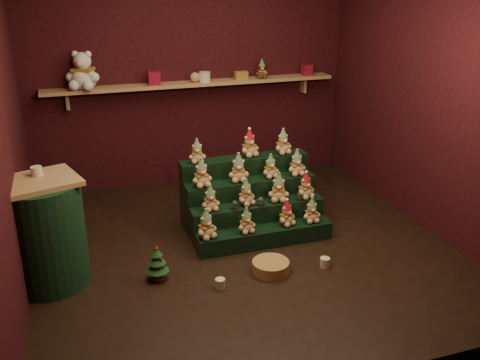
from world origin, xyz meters
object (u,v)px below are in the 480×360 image
object	(u,v)px
mug_right	(325,262)
white_bear	(83,65)
riser_tier_front	(265,236)
wicker_basket	(271,267)
mini_christmas_tree	(157,263)
snow_globe_c	(300,196)
brown_bear	(262,69)
snow_globe_b	(261,201)
mug_left	(220,283)
snow_globe_a	(235,205)
side_table	(45,233)

from	to	relation	value
mug_right	white_bear	world-z (taller)	white_bear
riser_tier_front	wicker_basket	world-z (taller)	riser_tier_front
white_bear	mini_christmas_tree	bearing A→B (deg)	-56.87
snow_globe_c	brown_bear	size ratio (longest dim) A/B	0.38
snow_globe_b	mug_left	xyz separation A→B (m)	(-0.66, -0.79, -0.36)
snow_globe_c	mug_right	xyz separation A→B (m)	(-0.07, -0.75, -0.36)
wicker_basket	white_bear	bearing A→B (deg)	120.41
snow_globe_a	snow_globe_c	bearing A→B (deg)	0.00
snow_globe_a	brown_bear	bearing A→B (deg)	61.87
snow_globe_b	riser_tier_front	bearing A→B (deg)	-93.40
riser_tier_front	snow_globe_c	distance (m)	0.56
snow_globe_c	snow_globe_a	bearing A→B (deg)	-180.00
snow_globe_b	snow_globe_a	bearing A→B (deg)	-180.00
mug_right	riser_tier_front	bearing A→B (deg)	122.40
snow_globe_b	wicker_basket	world-z (taller)	snow_globe_b
mug_left	mini_christmas_tree	bearing A→B (deg)	148.09
snow_globe_a	wicker_basket	bearing A→B (deg)	-79.17
snow_globe_a	side_table	distance (m)	1.80
side_table	mini_christmas_tree	bearing A→B (deg)	-33.33
snow_globe_b	brown_bear	distance (m)	2.08
riser_tier_front	white_bear	distance (m)	2.83
snow_globe_a	snow_globe_b	world-z (taller)	snow_globe_a
riser_tier_front	snow_globe_a	xyz separation A→B (m)	(-0.27, 0.16, 0.32)
snow_globe_a	mini_christmas_tree	distance (m)	1.03
side_table	mug_left	bearing A→B (deg)	-39.22
white_bear	riser_tier_front	bearing A→B (deg)	-27.36
side_table	mini_christmas_tree	xyz separation A→B (m)	(0.91, -0.27, -0.31)
snow_globe_b	side_table	xyz separation A→B (m)	(-2.06, -0.22, 0.08)
wicker_basket	brown_bear	world-z (taller)	brown_bear
mug_right	brown_bear	bearing A→B (deg)	83.89
wicker_basket	white_bear	world-z (taller)	white_bear
mug_right	white_bear	distance (m)	3.46
snow_globe_b	brown_bear	size ratio (longest dim) A/B	0.40
wicker_basket	snow_globe_b	bearing A→B (deg)	77.69
white_bear	snow_globe_a	bearing A→B (deg)	-30.20
snow_globe_a	white_bear	world-z (taller)	white_bear
side_table	brown_bear	bearing A→B (deg)	18.38
riser_tier_front	side_table	bearing A→B (deg)	-178.38
mini_christmas_tree	white_bear	bearing A→B (deg)	100.01
snow_globe_c	mug_right	size ratio (longest dim) A/B	0.95
mug_left	mug_right	bearing A→B (deg)	2.12
side_table	snow_globe_c	bearing A→B (deg)	-12.00
snow_globe_a	side_table	bearing A→B (deg)	-173.04
mini_christmas_tree	wicker_basket	size ratio (longest dim) A/B	1.01
riser_tier_front	white_bear	xyz separation A→B (m)	(-1.53, 1.85, 1.50)
snow_globe_b	mini_christmas_tree	size ratio (longest dim) A/B	0.27
mini_christmas_tree	snow_globe_a	bearing A→B (deg)	28.92
mini_christmas_tree	white_bear	distance (m)	2.63
snow_globe_b	mug_left	size ratio (longest dim) A/B	1.04
snow_globe_a	brown_bear	size ratio (longest dim) A/B	0.41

